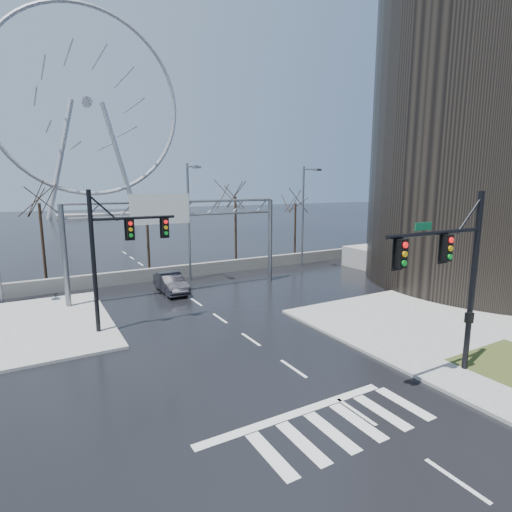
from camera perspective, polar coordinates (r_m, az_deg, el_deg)
ground at (r=18.91m, az=5.38°, el=-15.74°), size 260.00×260.00×0.00m
sidewalk_right_ext at (r=26.71m, az=20.82°, el=-8.33°), size 12.00×10.00×0.15m
sidewalk_far at (r=27.14m, az=-30.97°, el=-8.86°), size 10.00×12.00×0.15m
tower_podium at (r=45.19m, az=30.47°, el=-0.47°), size 22.00×18.00×2.00m
barrier_wall at (r=36.10m, az=-13.17°, el=-2.41°), size 52.00×0.50×1.10m
signal_mast_near at (r=18.26m, az=26.60°, el=-1.58°), size 5.52×0.41×8.00m
signal_mast_far at (r=23.42m, az=-19.55°, el=1.19°), size 4.72×0.41×8.00m
sign_gantry at (r=30.50m, az=-11.46°, el=4.20°), size 16.36×0.40×7.60m
streetlight_mid at (r=34.23m, az=-9.42°, el=6.08°), size 0.50×2.55×10.00m
streetlight_right at (r=40.01m, az=7.00°, el=6.72°), size 0.50×2.55×10.00m
tree_left at (r=37.43m, az=-28.48°, el=5.47°), size 3.75×3.75×7.50m
tree_center at (r=39.73m, az=-15.32°, el=5.37°), size 3.25×3.25×6.50m
tree_right at (r=41.91m, az=-2.96°, el=7.38°), size 3.90×3.90×7.80m
tree_far_right at (r=46.52m, az=5.66°, el=6.63°), size 3.40×3.40×6.80m
ferris_wheel at (r=111.31m, az=-22.94°, el=18.66°), size 45.00×6.00×50.91m
car at (r=31.58m, az=-12.04°, el=-3.78°), size 1.63×4.61×1.52m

